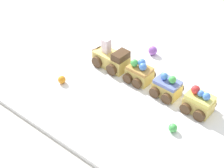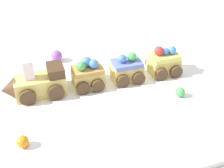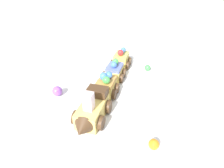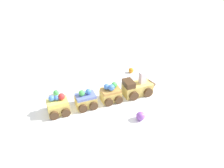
{
  "view_description": "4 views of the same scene",
  "coord_description": "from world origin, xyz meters",
  "px_view_note": "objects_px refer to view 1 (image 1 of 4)",
  "views": [
    {
      "loc": [
        -0.34,
        0.52,
        0.54
      ],
      "look_at": [
        0.05,
        0.03,
        0.03
      ],
      "focal_mm": 50.0,
      "sensor_mm": 36.0,
      "label": 1
    },
    {
      "loc": [
        0.17,
        0.49,
        0.39
      ],
      "look_at": [
        -0.02,
        0.02,
        0.05
      ],
      "focal_mm": 50.0,
      "sensor_mm": 36.0,
      "label": 2
    },
    {
      "loc": [
        0.4,
        0.06,
        0.31
      ],
      "look_at": [
        0.01,
        -0.03,
        0.05
      ],
      "focal_mm": 28.0,
      "sensor_mm": 36.0,
      "label": 3
    },
    {
      "loc": [
        -0.24,
        -0.6,
        0.46
      ],
      "look_at": [
        0.04,
        0.0,
        0.04
      ],
      "focal_mm": 35.0,
      "sensor_mm": 36.0,
      "label": 4
    }
  ],
  "objects_px": {
    "gumball_purple": "(153,51)",
    "cake_car_caramel": "(140,73)",
    "gumball_orange": "(62,80)",
    "cake_car_lemon": "(199,103)",
    "cake_car_blueberry": "(167,87)",
    "gumball_green": "(173,128)",
    "cake_train_locomotive": "(109,58)"
  },
  "relations": [
    {
      "from": "cake_car_caramel",
      "to": "gumball_orange",
      "type": "xyz_separation_m",
      "value": [
        0.16,
        0.14,
        -0.01
      ]
    },
    {
      "from": "gumball_green",
      "to": "gumball_orange",
      "type": "bearing_deg",
      "value": 5.5
    },
    {
      "from": "cake_train_locomotive",
      "to": "gumball_green",
      "type": "xyz_separation_m",
      "value": [
        -0.27,
        0.11,
        -0.01
      ]
    },
    {
      "from": "cake_car_lemon",
      "to": "gumball_green",
      "type": "height_order",
      "value": "cake_car_lemon"
    },
    {
      "from": "cake_car_caramel",
      "to": "gumball_green",
      "type": "distance_m",
      "value": 0.2
    },
    {
      "from": "cake_train_locomotive",
      "to": "gumball_orange",
      "type": "distance_m",
      "value": 0.15
    },
    {
      "from": "cake_car_blueberry",
      "to": "gumball_green",
      "type": "bearing_deg",
      "value": 129.87
    },
    {
      "from": "cake_car_blueberry",
      "to": "cake_car_lemon",
      "type": "distance_m",
      "value": 0.09
    },
    {
      "from": "gumball_purple",
      "to": "gumball_orange",
      "type": "height_order",
      "value": "gumball_purple"
    },
    {
      "from": "cake_train_locomotive",
      "to": "cake_car_caramel",
      "type": "height_order",
      "value": "cake_train_locomotive"
    },
    {
      "from": "gumball_purple",
      "to": "cake_car_caramel",
      "type": "bearing_deg",
      "value": 107.02
    },
    {
      "from": "cake_car_blueberry",
      "to": "gumball_purple",
      "type": "relative_size",
      "value": 2.51
    },
    {
      "from": "cake_car_caramel",
      "to": "gumball_purple",
      "type": "height_order",
      "value": "cake_car_caramel"
    },
    {
      "from": "cake_train_locomotive",
      "to": "gumball_green",
      "type": "height_order",
      "value": "cake_train_locomotive"
    },
    {
      "from": "cake_car_caramel",
      "to": "cake_car_lemon",
      "type": "distance_m",
      "value": 0.18
    },
    {
      "from": "cake_car_blueberry",
      "to": "gumball_orange",
      "type": "bearing_deg",
      "value": 31.58
    },
    {
      "from": "cake_car_caramel",
      "to": "gumball_purple",
      "type": "bearing_deg",
      "value": -69.83
    },
    {
      "from": "cake_train_locomotive",
      "to": "cake_car_lemon",
      "type": "height_order",
      "value": "cake_train_locomotive"
    },
    {
      "from": "cake_car_caramel",
      "to": "cake_car_lemon",
      "type": "xyz_separation_m",
      "value": [
        -0.18,
        0.01,
        0.0
      ]
    },
    {
      "from": "cake_train_locomotive",
      "to": "gumball_orange",
      "type": "bearing_deg",
      "value": 74.77
    },
    {
      "from": "cake_car_lemon",
      "to": "gumball_green",
      "type": "bearing_deg",
      "value": 84.96
    },
    {
      "from": "cake_train_locomotive",
      "to": "gumball_purple",
      "type": "relative_size",
      "value": 4.71
    },
    {
      "from": "gumball_orange",
      "to": "cake_car_lemon",
      "type": "bearing_deg",
      "value": -159.14
    },
    {
      "from": "cake_car_blueberry",
      "to": "cake_car_lemon",
      "type": "relative_size",
      "value": 1.0
    },
    {
      "from": "cake_car_blueberry",
      "to": "cake_car_caramel",
      "type": "bearing_deg",
      "value": 0.03
    },
    {
      "from": "gumball_purple",
      "to": "cake_car_lemon",
      "type": "bearing_deg",
      "value": 147.19
    },
    {
      "from": "cake_car_caramel",
      "to": "cake_car_blueberry",
      "type": "height_order",
      "value": "cake_car_caramel"
    },
    {
      "from": "cake_car_blueberry",
      "to": "gumball_purple",
      "type": "bearing_deg",
      "value": -43.49
    },
    {
      "from": "cake_car_lemon",
      "to": "gumball_purple",
      "type": "relative_size",
      "value": 2.51
    },
    {
      "from": "cake_train_locomotive",
      "to": "cake_car_blueberry",
      "type": "relative_size",
      "value": 1.88
    },
    {
      "from": "cake_car_lemon",
      "to": "gumball_orange",
      "type": "height_order",
      "value": "cake_car_lemon"
    },
    {
      "from": "cake_car_blueberry",
      "to": "gumball_purple",
      "type": "height_order",
      "value": "cake_car_blueberry"
    }
  ]
}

